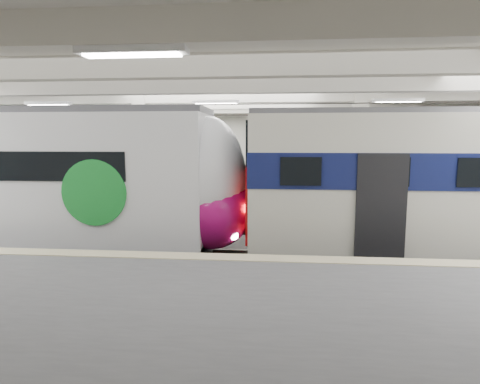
# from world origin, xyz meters

# --- Properties ---
(station_hall) EXTENTS (36.00, 24.00, 5.75)m
(station_hall) POSITION_xyz_m (0.00, -1.74, 3.24)
(station_hall) COLOR black
(station_hall) RESTS_ON ground
(modern_emu) EXTENTS (14.38, 2.97, 4.61)m
(modern_emu) POSITION_xyz_m (-5.19, -0.00, 2.27)
(modern_emu) COLOR white
(modern_emu) RESTS_ON ground
(far_train) EXTENTS (13.99, 3.31, 4.44)m
(far_train) POSITION_xyz_m (-7.39, 5.50, 2.29)
(far_train) COLOR white
(far_train) RESTS_ON ground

